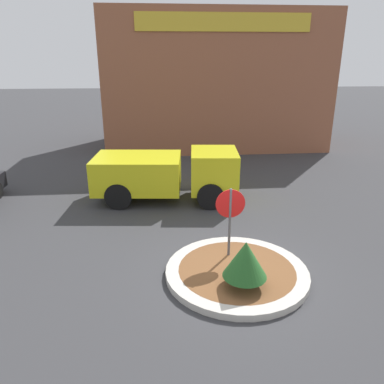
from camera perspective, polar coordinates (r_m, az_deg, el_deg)
ground_plane at (r=9.90m, az=6.79°, el=-12.47°), size 120.00×120.00×0.00m
traffic_island at (r=9.85m, az=6.81°, el=-12.03°), size 3.64×3.64×0.18m
stop_sign at (r=9.86m, az=5.83°, el=-3.02°), size 0.78×0.07×2.09m
island_shrub at (r=8.82m, az=8.13°, el=-10.11°), size 1.04×1.04×1.16m
utility_truck at (r=14.38m, az=-3.95°, el=2.96°), size 5.59×2.71×1.93m
storefront_building at (r=23.68m, az=3.38°, el=16.53°), size 12.80×6.07×7.71m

